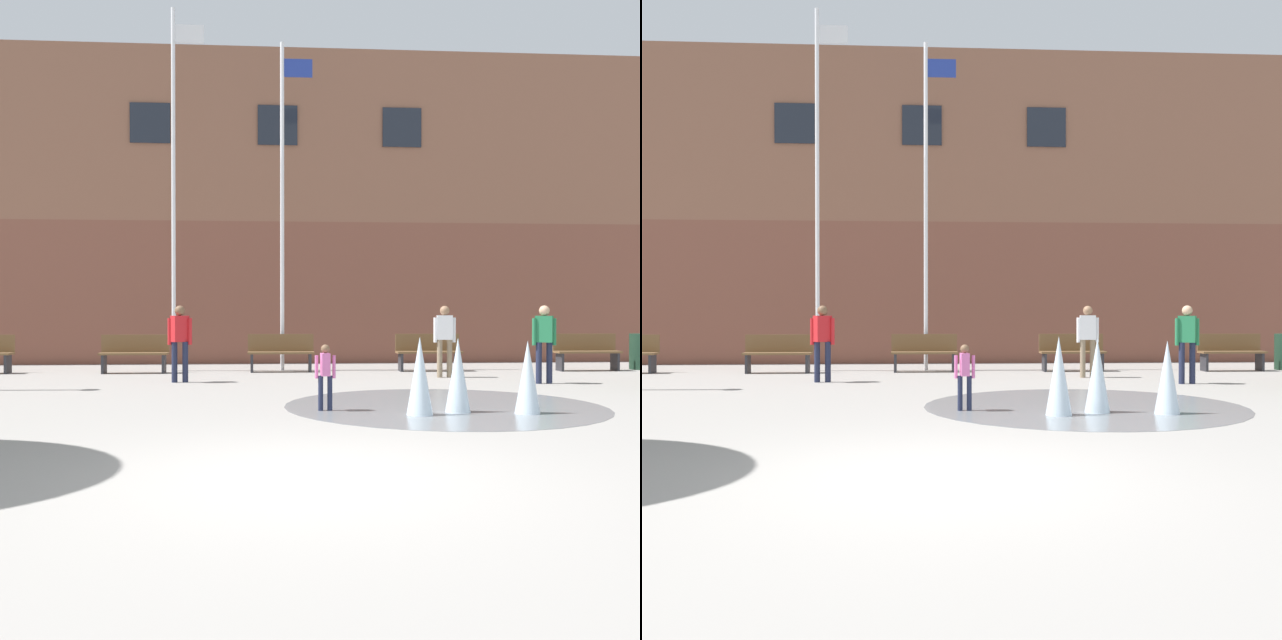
% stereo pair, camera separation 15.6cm
% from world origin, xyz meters
% --- Properties ---
extents(ground_plane, '(100.00, 100.00, 0.00)m').
position_xyz_m(ground_plane, '(0.00, 0.00, 0.00)').
color(ground_plane, gray).
extents(library_building, '(36.00, 6.05, 8.83)m').
position_xyz_m(library_building, '(0.00, 17.25, 4.41)').
color(library_building, brown).
rests_on(library_building, ground).
extents(splash_fountain, '(4.97, 4.97, 1.12)m').
position_xyz_m(splash_fountain, '(2.50, 4.16, 0.38)').
color(splash_fountain, gray).
rests_on(splash_fountain, ground).
extents(park_bench_left_of_flagpoles, '(1.60, 0.44, 0.91)m').
position_xyz_m(park_bench_left_of_flagpoles, '(-3.45, 11.33, 0.48)').
color(park_bench_left_of_flagpoles, '#28282D').
rests_on(park_bench_left_of_flagpoles, ground).
extents(park_bench_under_left_flagpole, '(1.60, 0.44, 0.91)m').
position_xyz_m(park_bench_under_left_flagpole, '(0.03, 11.45, 0.48)').
color(park_bench_under_left_flagpole, '#28282D').
rests_on(park_bench_under_left_flagpole, ground).
extents(park_bench_under_right_flagpole, '(1.60, 0.44, 0.91)m').
position_xyz_m(park_bench_under_right_flagpole, '(3.65, 11.44, 0.48)').
color(park_bench_under_right_flagpole, '#28282D').
rests_on(park_bench_under_right_flagpole, ground).
extents(park_bench_near_trashcan, '(1.60, 0.44, 0.91)m').
position_xyz_m(park_bench_near_trashcan, '(7.57, 11.25, 0.48)').
color(park_bench_near_trashcan, '#28282D').
rests_on(park_bench_near_trashcan, ground).
extents(teen_by_trashcan, '(0.50, 0.25, 1.59)m').
position_xyz_m(teen_by_trashcan, '(3.62, 9.66, 0.93)').
color(teen_by_trashcan, '#89755B').
rests_on(teen_by_trashcan, ground).
extents(adult_watching, '(0.50, 0.36, 1.59)m').
position_xyz_m(adult_watching, '(-2.12, 8.94, 0.93)').
color(adult_watching, '#1E233D').
rests_on(adult_watching, ground).
extents(child_in_fountain, '(0.31, 0.22, 0.99)m').
position_xyz_m(child_in_fountain, '(0.53, 4.37, 0.58)').
color(child_in_fountain, '#1E233D').
rests_on(child_in_fountain, ground).
extents(adult_in_red, '(0.50, 0.34, 1.59)m').
position_xyz_m(adult_in_red, '(5.30, 8.13, 0.93)').
color(adult_in_red, '#1E233D').
rests_on(adult_in_red, ground).
extents(flagpole_left, '(0.80, 0.10, 8.89)m').
position_xyz_m(flagpole_left, '(-2.57, 11.91, 4.70)').
color(flagpole_left, silver).
rests_on(flagpole_left, ground).
extents(flagpole_right, '(0.80, 0.10, 8.12)m').
position_xyz_m(flagpole_right, '(0.10, 11.91, 4.31)').
color(flagpole_right, silver).
rests_on(flagpole_right, ground).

